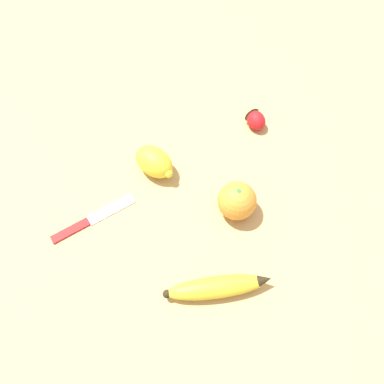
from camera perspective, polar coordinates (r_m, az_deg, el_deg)
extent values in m
plane|color=tan|center=(0.75, -4.49, 2.16)|extent=(3.00, 3.00, 0.00)
ellipsoid|color=yellow|center=(0.64, 3.76, -14.28)|extent=(0.13, 0.16, 0.04)
cone|color=#2D2314|center=(0.65, 11.06, -12.99)|extent=(0.03, 0.03, 0.03)
sphere|color=#2D2314|center=(0.64, -3.85, -15.23)|extent=(0.01, 0.01, 0.01)
sphere|color=orange|center=(0.68, 6.86, -1.33)|extent=(0.07, 0.07, 0.07)
cylinder|color=#337A33|center=(0.65, 7.17, 0.08)|extent=(0.01, 0.01, 0.00)
ellipsoid|color=red|center=(0.82, 9.73, 10.72)|extent=(0.06, 0.06, 0.04)
cone|color=#337A33|center=(0.83, 8.90, 11.77)|extent=(0.03, 0.03, 0.03)
ellipsoid|color=yellow|center=(0.73, -5.81, 4.62)|extent=(0.07, 0.09, 0.06)
sphere|color=yellow|center=(0.72, -3.49, 2.97)|extent=(0.02, 0.02, 0.02)
cube|color=silver|center=(0.72, -12.23, -2.56)|extent=(0.09, 0.06, 0.00)
cube|color=red|center=(0.72, -18.07, -5.56)|extent=(0.07, 0.05, 0.01)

